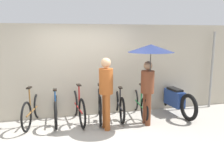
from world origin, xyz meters
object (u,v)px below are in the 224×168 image
parked_bicycle_1 (56,109)px  parked_bicycle_3 (99,105)px  pedestrian_center (150,61)px  pedestrian_leading (106,88)px  parked_bicycle_4 (119,104)px  parked_bicycle_5 (139,103)px  parked_bicycle_0 (33,110)px  parked_bicycle_2 (78,107)px  motorcycle (174,99)px

parked_bicycle_1 → parked_bicycle_3: 1.11m
parked_bicycle_1 → pedestrian_center: bearing=-108.5°
parked_bicycle_1 → pedestrian_leading: (1.11, -0.80, 0.63)m
parked_bicycle_1 → parked_bicycle_4: 1.66m
pedestrian_center → parked_bicycle_5: bearing=-93.9°
parked_bicycle_0 → pedestrian_leading: pedestrian_leading is taller
parked_bicycle_4 → parked_bicycle_5: (0.55, -0.08, -0.00)m
parked_bicycle_1 → pedestrian_leading: bearing=-122.7°
parked_bicycle_0 → parked_bicycle_3: 1.66m
parked_bicycle_4 → pedestrian_leading: (-0.55, -0.79, 0.63)m
parked_bicycle_2 → parked_bicycle_3: parked_bicycle_2 is taller
parked_bicycle_3 → motorcycle: parked_bicycle_3 is taller
parked_bicycle_1 → parked_bicycle_3: parked_bicycle_3 is taller
parked_bicycle_1 → parked_bicycle_2: 0.56m
pedestrian_leading → pedestrian_center: bearing=174.2°
parked_bicycle_0 → parked_bicycle_3: size_ratio=0.95×
parked_bicycle_0 → motorcycle: size_ratio=0.79×
parked_bicycle_3 → motorcycle: bearing=-80.4°
parked_bicycle_1 → pedestrian_center: size_ratio=0.86×
parked_bicycle_3 → motorcycle: 2.15m
parked_bicycle_4 → pedestrian_center: (0.49, -0.83, 1.23)m
parked_bicycle_2 → parked_bicycle_5: bearing=-93.3°
parked_bicycle_5 → parked_bicycle_4: bearing=89.5°
parked_bicycle_2 → pedestrian_center: pedestrian_center is taller
pedestrian_leading → parked_bicycle_2: bearing=-55.0°
pedestrian_leading → pedestrian_center: pedestrian_center is taller
parked_bicycle_1 → pedestrian_center: pedestrian_center is taller
parked_bicycle_5 → pedestrian_center: pedestrian_center is taller
pedestrian_center → pedestrian_leading: bearing=-1.8°
parked_bicycle_1 → parked_bicycle_5: (2.22, -0.09, -0.00)m
parked_bicycle_4 → pedestrian_leading: 1.15m
parked_bicycle_0 → pedestrian_leading: (1.67, -0.80, 0.61)m
parked_bicycle_0 → parked_bicycle_5: (2.77, -0.09, -0.02)m
pedestrian_center → parked_bicycle_4: bearing=-58.6°
parked_bicycle_5 → parked_bicycle_0: bearing=95.6°
parked_bicycle_5 → motorcycle: (1.04, -0.02, 0.05)m
parked_bicycle_3 → parked_bicycle_4: bearing=-71.9°
parked_bicycle_0 → pedestrian_leading: 1.95m
parked_bicycle_4 → motorcycle: (1.59, -0.10, 0.05)m
parked_bicycle_3 → pedestrian_center: pedestrian_center is taller
parked_bicycle_0 → parked_bicycle_4: size_ratio=0.94×
motorcycle → parked_bicycle_4: bearing=83.3°
parked_bicycle_0 → parked_bicycle_2: bearing=-80.2°
pedestrian_leading → parked_bicycle_0: bearing=-28.8°
parked_bicycle_0 → pedestrian_center: 3.08m
parked_bicycle_3 → parked_bicycle_4: 0.56m
parked_bicycle_0 → motorcycle: bearing=-77.4°
parked_bicycle_4 → pedestrian_leading: pedestrian_leading is taller
parked_bicycle_0 → parked_bicycle_3: bearing=-78.9°
parked_bicycle_1 → motorcycle: (3.26, -0.11, 0.05)m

